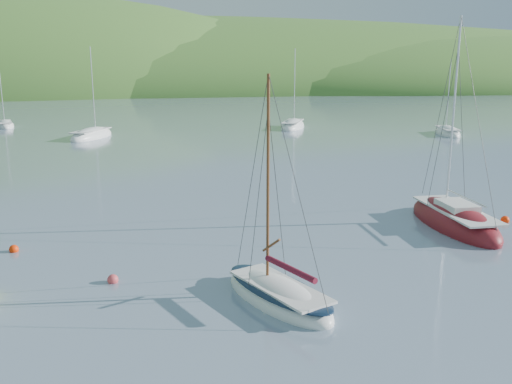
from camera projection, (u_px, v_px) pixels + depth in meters
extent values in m
plane|color=slate|center=(276.00, 303.00, 22.08)|extent=(700.00, 700.00, 0.00)
ellipsoid|color=#466F2A|center=(165.00, 87.00, 184.82)|extent=(440.00, 110.00, 44.00)
ellipsoid|color=#466F2A|center=(437.00, 86.00, 190.94)|extent=(240.00, 100.00, 34.00)
ellipsoid|color=white|center=(278.00, 298.00, 22.27)|extent=(4.52, 6.46, 1.49)
cube|color=silver|center=(280.00, 286.00, 22.05)|extent=(3.45, 5.01, 0.10)
cylinder|color=brown|center=(268.00, 181.00, 21.81)|extent=(0.12, 0.12, 8.10)
ellipsoid|color=#0E1F35|center=(278.00, 288.00, 22.17)|extent=(4.45, 6.39, 0.26)
cylinder|color=maroon|center=(290.00, 269.00, 21.36)|extent=(1.41, 2.76, 0.24)
ellipsoid|color=maroon|center=(454.00, 223.00, 32.12)|extent=(2.94, 8.44, 2.32)
cube|color=silver|center=(457.00, 210.00, 31.77)|extent=(2.19, 6.58, 0.10)
cylinder|color=silver|center=(453.00, 114.00, 31.69)|extent=(0.12, 0.12, 10.53)
cube|color=silver|center=(457.00, 206.00, 31.71)|extent=(1.59, 2.37, 0.42)
cylinder|color=silver|center=(466.00, 198.00, 30.75)|extent=(0.11, 4.04, 0.09)
ellipsoid|color=white|center=(92.00, 137.00, 67.25)|extent=(5.87, 8.45, 2.18)
cube|color=silver|center=(91.00, 130.00, 66.92)|extent=(4.49, 6.55, 0.10)
cylinder|color=silver|center=(93.00, 89.00, 66.88)|extent=(0.12, 0.12, 9.60)
ellipsoid|color=white|center=(293.00, 127.00, 76.68)|extent=(5.75, 8.42, 2.16)
cube|color=silver|center=(293.00, 121.00, 76.35)|extent=(4.40, 6.53, 0.10)
cylinder|color=silver|center=(295.00, 85.00, 76.32)|extent=(0.12, 0.12, 9.55)
ellipsoid|color=white|center=(5.00, 126.00, 77.89)|extent=(3.85, 6.67, 1.72)
cube|color=silver|center=(5.00, 122.00, 77.64)|extent=(2.93, 5.18, 0.10)
cylinder|color=silver|center=(2.00, 93.00, 77.55)|extent=(0.12, 0.12, 7.57)
ellipsoid|color=white|center=(447.00, 133.00, 70.20)|extent=(3.89, 7.27, 1.89)
cube|color=silver|center=(448.00, 128.00, 69.91)|extent=(2.96, 5.66, 0.10)
cylinder|color=silver|center=(448.00, 94.00, 69.90)|extent=(0.12, 0.12, 8.29)
sphere|color=gold|center=(297.00, 305.00, 21.66)|extent=(0.41, 0.41, 0.41)
sphere|color=#D14146|center=(113.00, 280.00, 24.08)|extent=(0.47, 0.47, 0.47)
sphere|color=#FD3005|center=(505.00, 220.00, 32.91)|extent=(0.49, 0.49, 0.49)
sphere|color=#FD3005|center=(14.00, 249.00, 27.89)|extent=(0.45, 0.45, 0.45)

